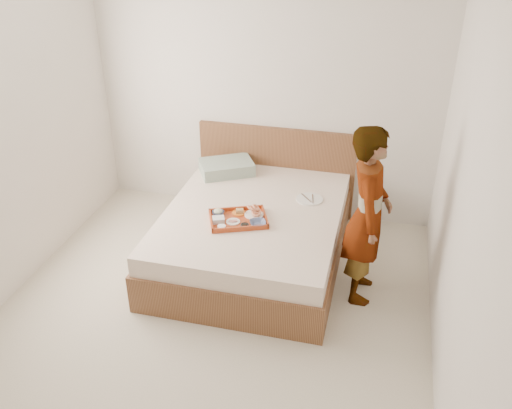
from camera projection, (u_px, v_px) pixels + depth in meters
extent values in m
cube|color=beige|center=(206.00, 326.00, 4.39)|extent=(3.50, 4.00, 0.01)
cube|color=silver|center=(264.00, 93.00, 5.44)|extent=(3.50, 0.01, 2.60)
cube|color=silver|center=(465.00, 213.00, 3.38)|extent=(0.01, 4.00, 2.60)
cube|color=brown|center=(253.00, 235.00, 5.07)|extent=(1.65, 2.00, 0.53)
cube|color=brown|center=(276.00, 170.00, 5.79)|extent=(1.65, 0.06, 0.95)
cube|color=#97AF9B|center=(227.00, 167.00, 5.58)|extent=(0.63, 0.57, 0.12)
cube|color=#AF3F15|center=(238.00, 219.00, 4.77)|extent=(0.59, 0.52, 0.04)
cylinder|color=white|center=(254.00, 215.00, 4.83)|extent=(0.22, 0.22, 0.01)
imported|color=#1B2250|center=(258.00, 223.00, 4.69)|extent=(0.18, 0.18, 0.03)
cylinder|color=black|center=(245.00, 226.00, 4.66)|extent=(0.09, 0.09, 0.03)
cylinder|color=white|center=(233.00, 222.00, 4.73)|extent=(0.16, 0.16, 0.01)
cylinder|color=orange|center=(239.00, 213.00, 4.87)|extent=(0.16, 0.16, 0.01)
imported|color=#1B2250|center=(218.00, 213.00, 4.84)|extent=(0.14, 0.14, 0.03)
cube|color=silver|center=(218.00, 220.00, 4.73)|extent=(0.13, 0.12, 0.04)
cylinder|color=white|center=(222.00, 227.00, 4.64)|extent=(0.09, 0.09, 0.02)
cylinder|color=white|center=(309.00, 199.00, 5.11)|extent=(0.32, 0.32, 0.01)
imported|color=white|center=(368.00, 216.00, 4.39)|extent=(0.39, 0.57, 1.53)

